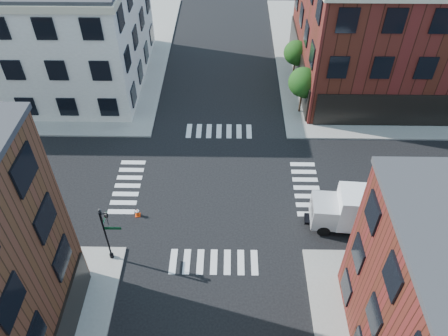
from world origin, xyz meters
name	(u,v)px	position (x,y,z in m)	size (l,w,h in m)	color
ground	(217,187)	(0.00, 0.00, 0.00)	(120.00, 120.00, 0.00)	black
sidewalk_ne	(408,55)	(21.00, 21.00, 0.07)	(30.00, 30.00, 0.15)	gray
sidewalk_nw	(38,52)	(-21.00, 21.00, 0.07)	(30.00, 30.00, 0.15)	gray
building_ne	(436,25)	(20.50, 16.00, 6.00)	(25.00, 16.00, 12.00)	#421B10
building_nw	(25,27)	(-19.00, 16.00, 5.50)	(22.00, 16.00, 11.00)	silver
tree_near	(304,84)	(7.56, 9.98, 3.16)	(2.69, 2.69, 4.49)	black
tree_far	(296,54)	(7.56, 15.98, 2.87)	(2.43, 2.43, 4.07)	black
signal_pole	(106,230)	(-6.72, -6.68, 2.86)	(1.29, 1.24, 4.60)	black
box_truck	(366,210)	(10.43, -3.80, 1.72)	(7.43, 2.69, 3.31)	silver
traffic_cone	(137,212)	(-5.70, -3.02, 0.33)	(0.43, 0.43, 0.69)	#F23F0A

